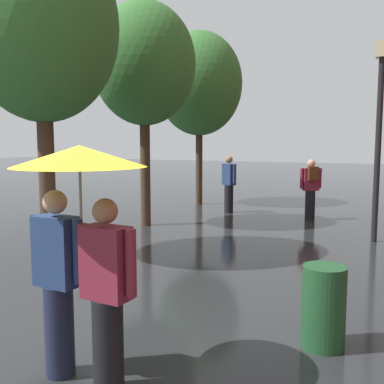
% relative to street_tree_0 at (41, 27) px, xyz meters
% --- Properties ---
extents(ground_plane, '(80.00, 80.00, 0.00)m').
position_rel_street_tree_0_xyz_m(ground_plane, '(2.64, -2.67, -4.02)').
color(ground_plane, '#26282B').
extents(street_tree_0, '(2.62, 2.62, 5.68)m').
position_rel_street_tree_0_xyz_m(street_tree_0, '(0.00, 0.00, 0.00)').
color(street_tree_0, '#473323').
rests_on(street_tree_0, ground).
extents(street_tree_1, '(2.49, 2.49, 5.41)m').
position_rel_street_tree_0_xyz_m(street_tree_1, '(-0.03, 3.48, -0.11)').
color(street_tree_1, '#473323').
rests_on(street_tree_1, ground).
extents(street_tree_2, '(2.78, 2.78, 5.59)m').
position_rel_street_tree_0_xyz_m(street_tree_2, '(-0.30, 7.46, -0.11)').
color(street_tree_2, '#473323').
rests_on(street_tree_2, ground).
extents(couple_under_umbrella, '(1.14, 1.13, 2.07)m').
position_rel_street_tree_0_xyz_m(couple_under_umbrella, '(3.17, -3.11, -2.64)').
color(couple_under_umbrella, '#1E233D').
rests_on(couple_under_umbrella, ground).
extents(street_lamp_post, '(0.24, 0.24, 4.08)m').
position_rel_street_tree_0_xyz_m(street_lamp_post, '(5.24, 3.82, -1.62)').
color(street_lamp_post, black).
rests_on(street_lamp_post, ground).
extents(litter_bin, '(0.44, 0.44, 0.85)m').
position_rel_street_tree_0_xyz_m(litter_bin, '(4.97, -1.56, -3.60)').
color(litter_bin, '#1E4C28').
rests_on(litter_bin, ground).
extents(pedestrian_walking_midground, '(0.52, 0.44, 1.61)m').
position_rel_street_tree_0_xyz_m(pedestrian_walking_midground, '(3.58, 5.94, -3.16)').
color(pedestrian_walking_midground, black).
rests_on(pedestrian_walking_midground, ground).
extents(pedestrian_walking_far, '(0.51, 0.40, 1.66)m').
position_rel_street_tree_0_xyz_m(pedestrian_walking_far, '(1.20, 6.17, -3.17)').
color(pedestrian_walking_far, black).
rests_on(pedestrian_walking_far, ground).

